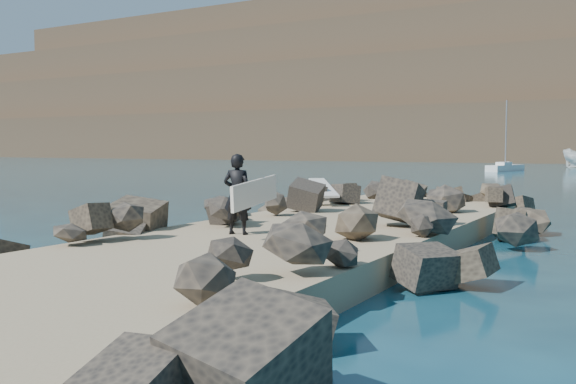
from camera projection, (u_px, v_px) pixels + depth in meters
name	position (u px, v px, depth m)	size (l,w,h in m)	color
ground	(309.00, 253.00, 15.09)	(800.00, 800.00, 0.00)	#0F384C
jetty	(264.00, 252.00, 13.34)	(6.00, 26.00, 0.60)	#8C7759
riprap_left	(172.00, 231.00, 15.21)	(2.60, 22.00, 1.00)	black
riprap_right	(406.00, 251.00, 12.32)	(2.60, 22.00, 1.00)	black
surfboard_resting	(323.00, 191.00, 21.16)	(0.54, 2.17, 0.07)	silver
surfer_with_board	(240.00, 194.00, 13.80)	(0.99, 2.16, 1.75)	black
sailboat_b	(505.00, 168.00, 66.53)	(2.86, 6.28, 7.50)	silver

